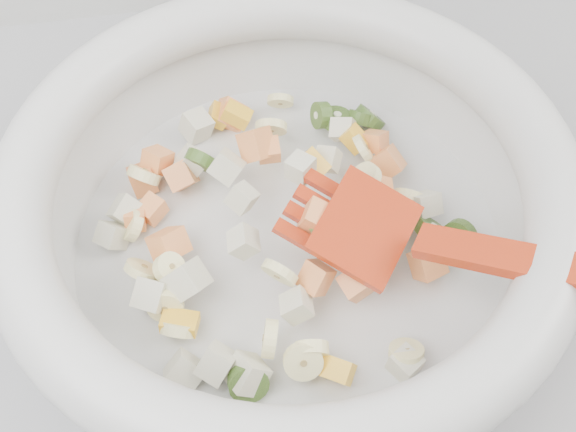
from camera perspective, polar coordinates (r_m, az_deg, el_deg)
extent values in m
cube|color=#A2A3A7|center=(1.00, -7.26, -15.92)|extent=(2.00, 0.60, 0.90)
cylinder|color=silver|center=(0.57, 0.00, -2.32)|extent=(0.34, 0.34, 0.02)
torus|color=silver|center=(0.51, 0.00, 2.68)|extent=(0.42, 0.42, 0.05)
cylinder|color=#FFF7AA|center=(0.64, -0.60, 9.09)|extent=(0.03, 0.02, 0.03)
cylinder|color=#FFF7AA|center=(0.59, -11.30, 3.19)|extent=(0.04, 0.03, 0.03)
cylinder|color=#FFF7AA|center=(0.49, 1.88, -10.49)|extent=(0.03, 0.02, 0.03)
cylinder|color=#FFF7AA|center=(0.49, -1.45, -9.68)|extent=(0.02, 0.03, 0.03)
cylinder|color=#FFF7AA|center=(0.51, 9.33, -10.60)|extent=(0.03, 0.03, 0.02)
cylinder|color=#FFF7AA|center=(0.55, 6.09, 2.94)|extent=(0.03, 0.04, 0.03)
cylinder|color=#FFF7AA|center=(0.51, 5.99, -4.09)|extent=(0.02, 0.03, 0.03)
cylinder|color=#FFF7AA|center=(0.52, -8.47, -5.21)|extent=(0.03, 0.03, 0.02)
cylinder|color=#FFF7AA|center=(0.59, 6.02, 5.25)|extent=(0.02, 0.04, 0.04)
cylinder|color=#FFF7AA|center=(0.52, -9.66, -7.05)|extent=(0.03, 0.02, 0.03)
cylinder|color=#FFF7AA|center=(0.57, -12.17, -0.73)|extent=(0.03, 0.03, 0.03)
cylinder|color=#FFF7AA|center=(0.50, -0.68, -4.51)|extent=(0.03, 0.03, 0.04)
cylinder|color=#FFF7AA|center=(0.57, 9.53, 1.35)|extent=(0.04, 0.03, 0.03)
cylinder|color=#FFF7AA|center=(0.51, 3.82, -1.64)|extent=(0.04, 0.02, 0.04)
cylinder|color=#FFF7AA|center=(0.52, -9.35, -4.09)|extent=(0.03, 0.02, 0.02)
cylinder|color=#FFF7AA|center=(0.54, -11.40, -4.24)|extent=(0.03, 0.03, 0.03)
cylinder|color=#FFF7AA|center=(0.60, -1.34, 7.01)|extent=(0.03, 0.02, 0.03)
cylinder|color=#FFF7AA|center=(0.51, -8.66, -8.84)|extent=(0.04, 0.03, 0.03)
cylinder|color=#FFF7AA|center=(0.49, 1.21, -11.41)|extent=(0.04, 0.03, 0.03)
cube|color=#FFA750|center=(0.51, 2.21, -4.89)|extent=(0.03, 0.03, 0.03)
cube|color=#FFA750|center=(0.64, -4.63, 7.95)|extent=(0.04, 0.03, 0.04)
cube|color=#FFA750|center=(0.60, 6.84, 5.88)|extent=(0.03, 0.03, 0.03)
cube|color=#FFA750|center=(0.60, -11.43, 2.85)|extent=(0.02, 0.03, 0.03)
cube|color=#FFA750|center=(0.51, 2.40, -0.31)|extent=(0.03, 0.03, 0.03)
cube|color=#FFA750|center=(0.59, 7.94, 4.21)|extent=(0.03, 0.03, 0.03)
cube|color=#FFA750|center=(0.56, 7.13, 2.06)|extent=(0.02, 0.02, 0.03)
cube|color=#FFA750|center=(0.57, -11.95, -0.14)|extent=(0.02, 0.02, 0.02)
cube|color=#FFA750|center=(0.52, 5.82, -2.43)|extent=(0.03, 0.04, 0.03)
cube|color=#FFA750|center=(0.54, 10.98, -3.68)|extent=(0.03, 0.03, 0.03)
cube|color=#FFA750|center=(0.51, 5.45, -5.34)|extent=(0.03, 0.03, 0.03)
cube|color=#FFA750|center=(0.54, -9.40, -2.19)|extent=(0.03, 0.04, 0.04)
cube|color=#FFA750|center=(0.58, -2.50, 5.64)|extent=(0.03, 0.04, 0.04)
cube|color=#FFA750|center=(0.58, -1.53, 5.25)|extent=(0.02, 0.02, 0.02)
cube|color=#FFA750|center=(0.57, -10.72, 0.53)|extent=(0.03, 0.03, 0.02)
cube|color=#FFA750|center=(0.59, -8.44, 3.18)|extent=(0.03, 0.03, 0.03)
cube|color=#FFA750|center=(0.60, -10.30, 4.29)|extent=(0.03, 0.03, 0.03)
cylinder|color=#65A236|center=(0.62, 3.86, 7.65)|extent=(0.03, 0.03, 0.02)
cylinder|color=#65A236|center=(0.62, 5.79, 7.69)|extent=(0.03, 0.03, 0.03)
cylinder|color=#65A236|center=(0.58, -6.88, 4.35)|extent=(0.03, 0.03, 0.04)
cylinder|color=#65A236|center=(0.51, 2.68, -1.39)|extent=(0.02, 0.03, 0.03)
cylinder|color=#65A236|center=(0.62, 2.65, 7.95)|extent=(0.02, 0.03, 0.03)
cylinder|color=#65A236|center=(0.55, 7.09, 1.24)|extent=(0.02, 0.04, 0.04)
cylinder|color=#65A236|center=(0.57, 13.40, -1.59)|extent=(0.03, 0.04, 0.04)
cylinder|color=#65A236|center=(0.56, 11.23, -1.18)|extent=(0.03, 0.03, 0.02)
cylinder|color=#65A236|center=(0.49, -3.16, -13.00)|extent=(0.03, 0.03, 0.03)
cylinder|color=#65A236|center=(0.63, 6.47, 7.70)|extent=(0.03, 0.03, 0.03)
cube|color=beige|center=(0.51, -7.98, -5.07)|extent=(0.04, 0.03, 0.04)
cube|color=beige|center=(0.61, 4.38, 6.82)|extent=(0.03, 0.03, 0.03)
cube|color=beige|center=(0.57, -13.68, -1.49)|extent=(0.03, 0.03, 0.03)
cube|color=beige|center=(0.57, 3.16, 4.47)|extent=(0.03, 0.03, 0.03)
cube|color=beige|center=(0.62, -7.24, 7.07)|extent=(0.03, 0.03, 0.03)
cube|color=beige|center=(0.52, -10.61, -6.21)|extent=(0.03, 0.04, 0.03)
cube|color=beige|center=(0.51, -3.54, -2.03)|extent=(0.02, 0.02, 0.02)
cube|color=beige|center=(0.49, -3.25, -12.34)|extent=(0.03, 0.03, 0.03)
cube|color=beige|center=(0.56, 10.75, 0.93)|extent=(0.03, 0.03, 0.03)
cube|color=beige|center=(0.54, 0.99, 3.81)|extent=(0.02, 0.03, 0.02)
cube|color=beige|center=(0.51, -8.15, -12.04)|extent=(0.03, 0.03, 0.03)
cube|color=beige|center=(0.50, 0.69, -7.09)|extent=(0.03, 0.02, 0.03)
cube|color=beige|center=(0.54, -3.65, 1.43)|extent=(0.03, 0.03, 0.03)
cube|color=beige|center=(0.51, 9.23, -11.46)|extent=(0.03, 0.03, 0.02)
cube|color=beige|center=(0.50, -5.69, -11.52)|extent=(0.03, 0.03, 0.03)
cube|color=beige|center=(0.57, -4.86, 3.89)|extent=(0.03, 0.03, 0.03)
cube|color=beige|center=(0.59, -7.73, 4.23)|extent=(0.03, 0.02, 0.03)
cube|color=beige|center=(0.57, -12.73, 0.45)|extent=(0.03, 0.03, 0.03)
cube|color=yellow|center=(0.60, 5.31, 6.08)|extent=(0.03, 0.03, 0.03)
cube|color=yellow|center=(0.62, -4.06, 7.97)|extent=(0.03, 0.02, 0.02)
cube|color=yellow|center=(0.63, -5.52, 7.91)|extent=(0.02, 0.02, 0.02)
cube|color=yellow|center=(0.50, 3.81, -12.02)|extent=(0.03, 0.03, 0.02)
cube|color=yellow|center=(0.51, -8.54, -8.32)|extent=(0.03, 0.02, 0.01)
cube|color=yellow|center=(0.56, 1.88, 3.96)|extent=(0.03, 0.03, 0.02)
cube|color=#B52C0F|center=(0.51, 6.09, -0.94)|extent=(0.09, 0.09, 0.03)
cube|color=#B52C0F|center=(0.53, 2.87, 2.49)|extent=(0.03, 0.03, 0.02)
cube|color=#B52C0F|center=(0.52, 2.12, 1.19)|extent=(0.03, 0.03, 0.02)
cube|color=#B52C0F|center=(0.51, 1.34, -0.15)|extent=(0.03, 0.03, 0.02)
cube|color=#B52C0F|center=(0.51, 0.53, -1.54)|extent=(0.03, 0.03, 0.02)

